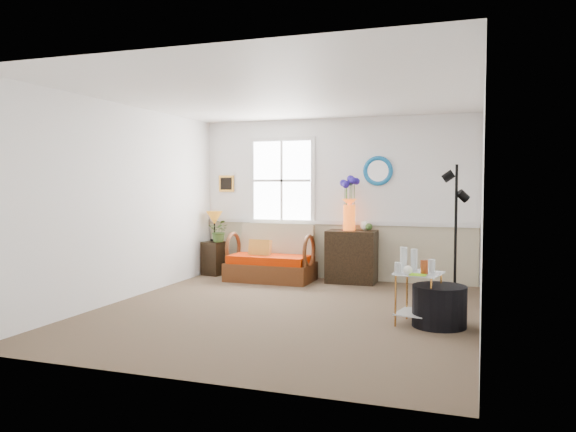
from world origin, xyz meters
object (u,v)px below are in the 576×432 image
(ottoman, at_px, (439,306))
(loveseat, at_px, (270,253))
(cabinet, at_px, (352,257))
(lamp_stand, at_px, (214,258))
(side_table, at_px, (418,299))
(floor_lamp, at_px, (456,235))

(ottoman, bearing_deg, loveseat, 142.71)
(cabinet, bearing_deg, lamp_stand, 179.71)
(side_table, xyz_separation_m, floor_lamp, (0.33, 1.17, 0.61))
(lamp_stand, xyz_separation_m, cabinet, (2.38, 0.03, 0.13))
(lamp_stand, bearing_deg, side_table, -32.58)
(cabinet, height_order, floor_lamp, floor_lamp)
(lamp_stand, height_order, ottoman, lamp_stand)
(loveseat, xyz_separation_m, ottoman, (2.75, -2.10, -0.22))
(lamp_stand, distance_m, cabinet, 2.39)
(ottoman, bearing_deg, side_table, -178.24)
(side_table, bearing_deg, floor_lamp, 74.14)
(loveseat, distance_m, side_table, 3.29)
(lamp_stand, distance_m, ottoman, 4.52)
(floor_lamp, bearing_deg, lamp_stand, 161.69)
(floor_lamp, bearing_deg, loveseat, 159.92)
(cabinet, height_order, side_table, cabinet)
(loveseat, height_order, floor_lamp, floor_lamp)
(cabinet, bearing_deg, loveseat, -169.46)
(side_table, height_order, floor_lamp, floor_lamp)
(cabinet, relative_size, floor_lamp, 0.46)
(loveseat, xyz_separation_m, lamp_stand, (-1.12, 0.23, -0.16))
(lamp_stand, relative_size, ottoman, 0.97)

